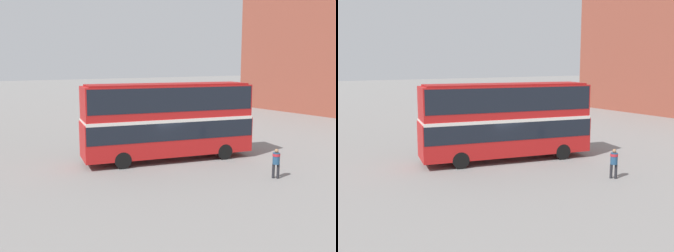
% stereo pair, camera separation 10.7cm
% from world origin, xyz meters
% --- Properties ---
extents(ground_plane, '(240.00, 240.00, 0.00)m').
position_xyz_m(ground_plane, '(0.00, 0.00, 0.00)').
color(ground_plane, gray).
extents(double_decker_bus, '(10.78, 4.80, 4.74)m').
position_xyz_m(double_decker_bus, '(0.17, 0.19, 2.70)').
color(double_decker_bus, red).
rests_on(double_decker_bus, ground_plane).
extents(pedestrian_foreground, '(0.55, 0.55, 1.58)m').
position_xyz_m(pedestrian_foreground, '(2.69, -6.25, 0.97)').
color(pedestrian_foreground, '#232328').
rests_on(pedestrian_foreground, ground_plane).
extents(parked_car_kerb_near, '(4.37, 1.99, 1.58)m').
position_xyz_m(parked_car_kerb_near, '(4.62, 12.84, 0.81)').
color(parked_car_kerb_near, silver).
rests_on(parked_car_kerb_near, ground_plane).
extents(parked_car_kerb_far, '(4.67, 1.93, 1.42)m').
position_xyz_m(parked_car_kerb_far, '(13.13, 17.80, 0.74)').
color(parked_car_kerb_far, maroon).
rests_on(parked_car_kerb_far, ground_plane).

